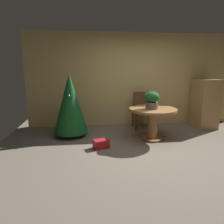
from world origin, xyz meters
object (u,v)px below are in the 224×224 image
Objects in this scene: wooden_chair_far at (142,108)px; gift_box_red at (101,144)px; round_dining_table at (153,117)px; wooden_cabinet at (205,103)px; flower_vase at (152,99)px; holiday_tree at (70,103)px.

wooden_chair_far reaches higher than gift_box_red.
wooden_chair_far reaches higher than round_dining_table.
wooden_cabinet is (1.77, -0.11, 0.11)m from wooden_chair_far.
flower_vase is 1.11m from wooden_chair_far.
gift_box_red is at bearing -156.72° from wooden_cabinet.
gift_box_red is at bearing -131.13° from wooden_chair_far.
wooden_cabinet reaches higher than wooden_chair_far.
gift_box_red is at bearing -161.61° from round_dining_table.
round_dining_table is 1.36m from gift_box_red.
wooden_chair_far is at bearing 87.30° from flower_vase.
wooden_cabinet is at bearing 27.06° from flower_vase.
holiday_tree is (-1.90, 0.49, 0.27)m from round_dining_table.
flower_vase is at bearing -152.94° from wooden_cabinet.
wooden_cabinet is (3.66, 0.39, -0.14)m from holiday_tree.
wooden_cabinet is (1.77, 0.88, 0.13)m from round_dining_table.
gift_box_red is at bearing -163.07° from flower_vase.
round_dining_table is 0.71× the size of holiday_tree.
wooden_chair_far is at bearing 90.00° from round_dining_table.
gift_box_red is (-1.21, -0.40, -0.45)m from round_dining_table.
wooden_chair_far is at bearing 176.50° from wooden_cabinet.
holiday_tree is 4.23× the size of gift_box_red.
holiday_tree reaches higher than gift_box_red.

